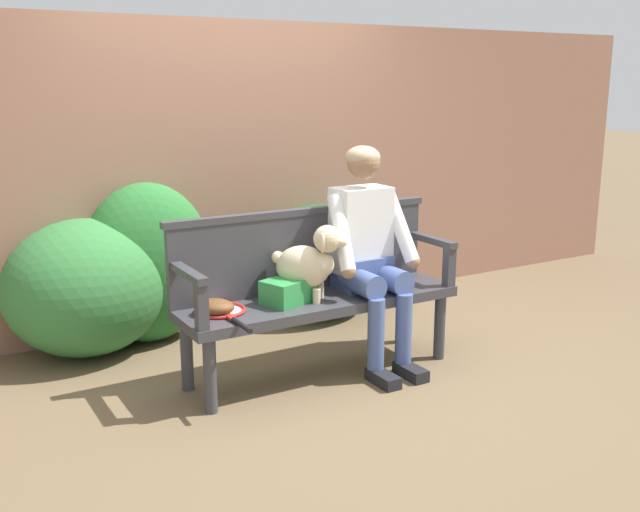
% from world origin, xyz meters
% --- Properties ---
extents(ground_plane, '(40.00, 40.00, 0.00)m').
position_xyz_m(ground_plane, '(0.00, 0.00, 0.00)').
color(ground_plane, brown).
extents(brick_garden_fence, '(8.00, 0.30, 2.14)m').
position_xyz_m(brick_garden_fence, '(0.00, 1.43, 1.07)').
color(brick_garden_fence, '#936651').
rests_on(brick_garden_fence, ground).
extents(hedge_bush_far_right, '(1.04, 0.89, 0.83)m').
position_xyz_m(hedge_bush_far_right, '(0.60, 1.04, 0.41)').
color(hedge_bush_far_right, '#194C1E').
rests_on(hedge_bush_far_right, ground).
extents(hedge_bush_far_left, '(0.88, 0.61, 1.08)m').
position_xyz_m(hedge_bush_far_left, '(-0.70, 1.07, 0.54)').
color(hedge_bush_far_left, '#286B2D').
rests_on(hedge_bush_far_left, ground).
extents(hedge_bush_mid_left, '(1.03, 0.91, 0.88)m').
position_xyz_m(hedge_bush_mid_left, '(-1.12, 1.04, 0.44)').
color(hedge_bush_mid_left, '#337538').
rests_on(hedge_bush_mid_left, ground).
extents(garden_bench, '(1.71, 0.47, 0.48)m').
position_xyz_m(garden_bench, '(0.00, 0.00, 0.41)').
color(garden_bench, '#38383D').
rests_on(garden_bench, ground).
extents(bench_backrest, '(1.75, 0.06, 0.50)m').
position_xyz_m(bench_backrest, '(0.00, 0.20, 0.73)').
color(bench_backrest, '#38383D').
rests_on(bench_backrest, garden_bench).
extents(bench_armrest_left_end, '(0.06, 0.47, 0.28)m').
position_xyz_m(bench_armrest_left_end, '(-0.81, -0.08, 0.68)').
color(bench_armrest_left_end, '#38383D').
rests_on(bench_armrest_left_end, garden_bench).
extents(bench_armrest_right_end, '(0.06, 0.47, 0.28)m').
position_xyz_m(bench_armrest_right_end, '(0.81, -0.08, 0.68)').
color(bench_armrest_right_end, '#38383D').
rests_on(bench_armrest_right_end, garden_bench).
extents(person_seated, '(0.56, 0.63, 1.35)m').
position_xyz_m(person_seated, '(0.33, -0.01, 0.75)').
color(person_seated, black).
rests_on(person_seated, ground).
extents(dog_on_bench, '(0.40, 0.39, 0.45)m').
position_xyz_m(dog_on_bench, '(-0.08, -0.01, 0.70)').
color(dog_on_bench, beige).
rests_on(dog_on_bench, garden_bench).
extents(tennis_racket, '(0.30, 0.56, 0.03)m').
position_xyz_m(tennis_racket, '(-0.62, 0.01, 0.49)').
color(tennis_racket, red).
rests_on(tennis_racket, garden_bench).
extents(baseball_glove, '(0.28, 0.27, 0.09)m').
position_xyz_m(baseball_glove, '(-0.67, -0.00, 0.52)').
color(baseball_glove, brown).
rests_on(baseball_glove, garden_bench).
extents(sports_bag, '(0.33, 0.28, 0.14)m').
position_xyz_m(sports_bag, '(-0.21, -0.00, 0.55)').
color(sports_bag, '#2D8E42').
rests_on(sports_bag, garden_bench).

